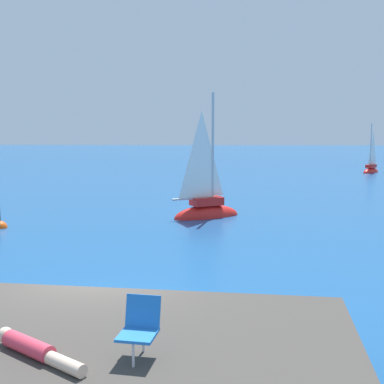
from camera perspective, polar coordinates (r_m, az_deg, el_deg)
name	(u,v)px	position (r m, az deg, el deg)	size (l,w,h in m)	color
ground_plane	(103,322)	(11.51, -9.64, -13.76)	(160.00, 160.00, 0.00)	navy
shore_ledge	(112,368)	(8.39, -8.68, -18.32)	(7.30, 4.29, 1.04)	#423D38
sailboat_near	(206,210)	(22.99, 1.55, -1.95)	(3.25, 2.40, 5.93)	red
sailboat_far	(371,170)	(45.21, 18.85, 2.32)	(2.08, 2.25, 4.35)	red
person_sunbather	(34,349)	(7.65, -16.73, -16.03)	(1.50, 1.15, 0.25)	#DB384C
beach_chair	(140,325)	(7.29, -5.65, -14.15)	(0.57, 0.67, 0.80)	blue
marker_buoy	(0,228)	(22.08, -20.11, -3.66)	(0.56, 0.56, 1.13)	#EA5114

